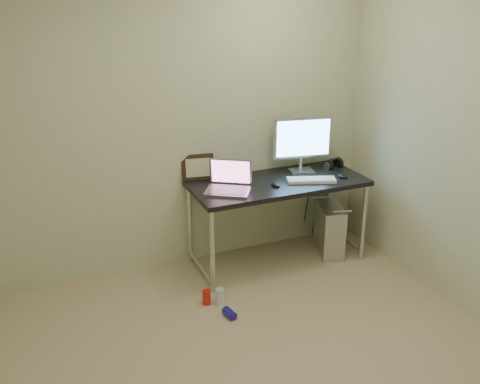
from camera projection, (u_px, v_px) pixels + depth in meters
name	position (u px, v px, depth m)	size (l,w,h in m)	color
wall_back	(174.00, 124.00, 4.33)	(3.50, 0.02, 2.50)	beige
desk	(278.00, 190.00, 4.55)	(1.49, 0.65, 0.75)	black
tower_computer	(329.00, 229.00, 4.86)	(0.32, 0.47, 0.48)	#B6B6BB
cable_a	(308.00, 200.00, 5.05)	(0.01, 0.01, 0.70)	black
cable_b	(317.00, 201.00, 5.08)	(0.01, 0.01, 0.72)	black
can_red	(207.00, 297.00, 4.10)	(0.06, 0.06, 0.12)	red
can_white	(220.00, 296.00, 4.11)	(0.07, 0.07, 0.13)	white
can_blue	(229.00, 313.00, 3.95)	(0.06, 0.06, 0.12)	#2117A5
laptop	(229.00, 183.00, 4.30)	(0.45, 0.43, 0.24)	silver
monitor	(302.00, 140.00, 4.66)	(0.52, 0.19, 0.49)	silver
keyboard	(311.00, 180.00, 4.51)	(0.41, 0.13, 0.02)	white
mouse_right	(342.00, 175.00, 4.60)	(0.07, 0.11, 0.04)	black
mouse_left	(275.00, 184.00, 4.40)	(0.06, 0.10, 0.03)	black
headphones	(333.00, 164.00, 4.84)	(0.18, 0.11, 0.11)	black
picture_frame	(198.00, 167.00, 4.52)	(0.28, 0.03, 0.22)	black
webcam	(227.00, 166.00, 4.60)	(0.05, 0.04, 0.13)	silver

